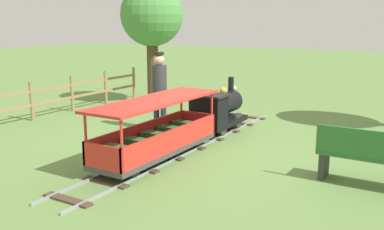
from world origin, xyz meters
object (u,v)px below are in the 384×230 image
Objects in this scene: locomotive at (218,109)px; park_bench at (366,157)px; passenger_car at (157,135)px; conductor_person at (159,85)px; oak_tree_near at (152,17)px.

locomotive reaches higher than park_bench.
park_bench is at bearing 9.75° from passenger_car.
park_bench is (3.11, 0.53, -0.00)m from passenger_car.
passenger_car is (0.00, -2.10, -0.06)m from locomotive.
conductor_person is (-1.14, 1.69, 0.54)m from passenger_car.
conductor_person is 3.47m from oak_tree_near.
locomotive is 3.48m from park_bench.
oak_tree_near is at bearing 126.84° from passenger_car.
park_bench is at bearing -30.25° from oak_tree_near.
conductor_person is (-1.14, -0.41, 0.47)m from locomotive.
park_bench is (4.25, -1.16, -0.54)m from conductor_person.
passenger_car is at bearing -53.16° from oak_tree_near.
conductor_person reaches higher than passenger_car.
locomotive is 1.30m from conductor_person.
park_bench is (3.11, -1.57, -0.07)m from locomotive.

